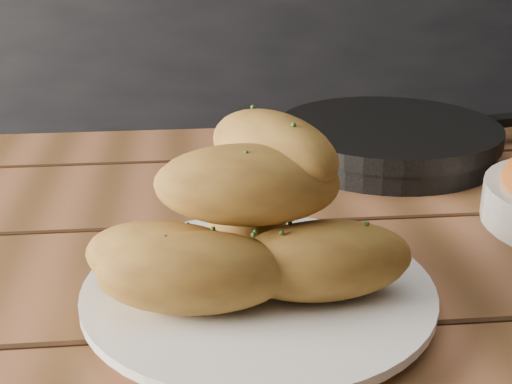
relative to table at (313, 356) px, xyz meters
name	(u,v)px	position (x,y,z in m)	size (l,w,h in m)	color
counter	(245,112)	(0.07, 1.62, -0.21)	(2.80, 0.60, 0.90)	black
table	(313,356)	(0.00, 0.00, 0.00)	(1.60, 0.88, 0.75)	brown
plate	(258,294)	(-0.06, -0.06, 0.10)	(0.28, 0.28, 0.02)	white
bread_rolls	(242,226)	(-0.07, -0.06, 0.16)	(0.26, 0.19, 0.13)	#A3762D
skillet	(390,140)	(0.15, 0.29, 0.12)	(0.41, 0.28, 0.05)	black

